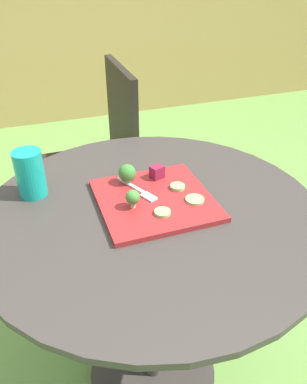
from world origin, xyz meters
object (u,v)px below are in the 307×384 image
object	(u,v)px
salad_plate	(155,200)
fork	(140,191)
drinking_glass	(31,176)
patio_chair	(100,152)

from	to	relation	value
salad_plate	fork	size ratio (longest dim) A/B	1.98
drinking_glass	fork	world-z (taller)	drinking_glass
patio_chair	drinking_glass	bearing A→B (deg)	-116.24
drinking_glass	fork	bearing A→B (deg)	-21.15
salad_plate	drinking_glass	bearing A→B (deg)	153.93
drinking_glass	fork	xyz separation A→B (m)	(0.27, -0.10, -0.04)
drinking_glass	fork	distance (m)	0.29
patio_chair	drinking_glass	world-z (taller)	patio_chair
patio_chair	drinking_glass	size ratio (longest dim) A/B	7.01
fork	patio_chair	bearing A→B (deg)	87.23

